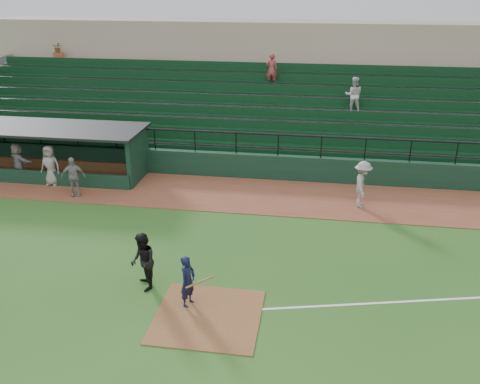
# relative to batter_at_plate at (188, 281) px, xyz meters

# --- Properties ---
(ground) EXTENTS (90.00, 90.00, 0.00)m
(ground) POSITION_rel_batter_at_plate_xyz_m (0.68, 0.52, -0.81)
(ground) COLOR #2A571C
(ground) RESTS_ON ground
(warning_track) EXTENTS (40.00, 4.00, 0.03)m
(warning_track) POSITION_rel_batter_at_plate_xyz_m (0.68, 8.52, -0.80)
(warning_track) COLOR brown
(warning_track) RESTS_ON ground
(home_plate_dirt) EXTENTS (3.00, 3.00, 0.03)m
(home_plate_dirt) POSITION_rel_batter_at_plate_xyz_m (0.68, -0.48, -0.80)
(home_plate_dirt) COLOR brown
(home_plate_dirt) RESTS_ON ground
(stadium_structure) EXTENTS (38.00, 13.08, 6.40)m
(stadium_structure) POSITION_rel_batter_at_plate_xyz_m (0.68, 16.98, 1.49)
(stadium_structure) COLOR black
(stadium_structure) RESTS_ON ground
(dugout) EXTENTS (8.90, 3.20, 2.42)m
(dugout) POSITION_rel_batter_at_plate_xyz_m (-9.07, 10.08, 0.52)
(dugout) COLOR black
(dugout) RESTS_ON ground
(batter_at_plate) EXTENTS (1.07, 0.71, 1.62)m
(batter_at_plate) POSITION_rel_batter_at_plate_xyz_m (0.00, 0.00, 0.00)
(batter_at_plate) COLOR black
(batter_at_plate) RESTS_ON ground
(umpire) EXTENTS (1.05, 1.13, 1.86)m
(umpire) POSITION_rel_batter_at_plate_xyz_m (-1.58, 0.67, 0.12)
(umpire) COLOR black
(umpire) RESTS_ON ground
(runner) EXTENTS (0.81, 1.32, 1.98)m
(runner) POSITION_rel_batter_at_plate_xyz_m (5.44, 8.02, 0.21)
(runner) COLOR gray
(runner) RESTS_ON warning_track
(dugout_player_a) EXTENTS (1.13, 0.74, 1.78)m
(dugout_player_a) POSITION_rel_batter_at_plate_xyz_m (-6.99, 7.26, 0.11)
(dugout_player_a) COLOR gray
(dugout_player_a) RESTS_ON warning_track
(dugout_player_b) EXTENTS (0.94, 0.63, 1.89)m
(dugout_player_b) POSITION_rel_batter_at_plate_xyz_m (-8.60, 8.33, 0.16)
(dugout_player_b) COLOR gray
(dugout_player_b) RESTS_ON warning_track
(dugout_player_c) EXTENTS (1.68, 1.27, 1.76)m
(dugout_player_c) POSITION_rel_batter_at_plate_xyz_m (-10.51, 8.87, 0.10)
(dugout_player_c) COLOR #A29D97
(dugout_player_c) RESTS_ON warning_track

